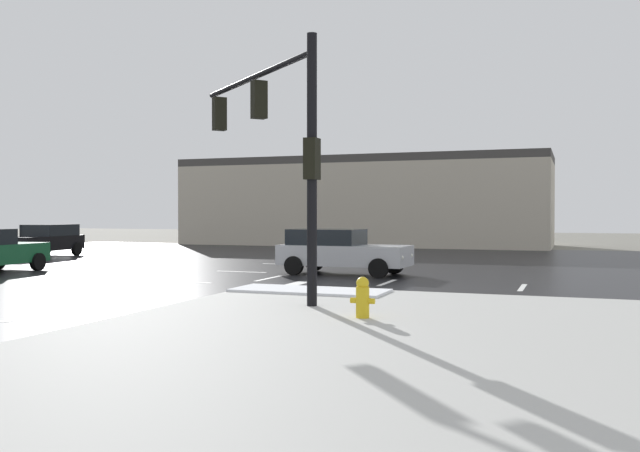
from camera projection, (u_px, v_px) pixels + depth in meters
name	position (u px, v px, depth m)	size (l,w,h in m)	color
ground_plane	(214.00, 277.00, 23.31)	(120.00, 120.00, 0.00)	slate
road_asphalt	(214.00, 277.00, 23.31)	(44.00, 44.00, 0.02)	black
sidewalk_corner	(628.00, 396.00, 7.89)	(18.00, 18.00, 0.14)	#B2B2AD
snow_strip_curbside	(310.00, 290.00, 17.82)	(4.00, 1.60, 0.06)	white
lane_markings	(227.00, 281.00, 21.60)	(36.15, 36.15, 0.01)	silver
traffic_signal_mast	(277.00, 130.00, 16.58)	(4.97, 4.40, 5.91)	black
fire_hydrant	(363.00, 297.00, 13.33)	(0.48, 0.26, 0.79)	gold
strip_building_background	(364.00, 202.00, 47.02)	(24.32, 8.00, 5.85)	#BCB29E
sedan_silver	(340.00, 251.00, 24.14)	(4.60, 2.17, 1.58)	#B7BABF
sedan_black	(44.00, 240.00, 33.86)	(2.39, 4.67, 1.58)	black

